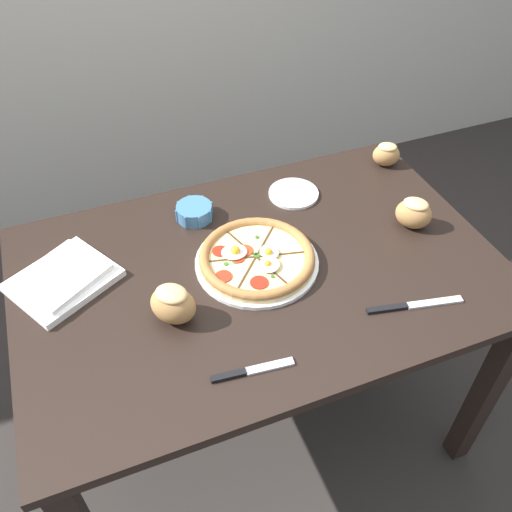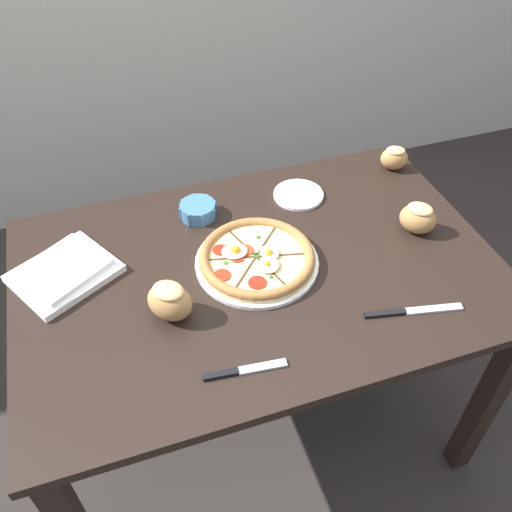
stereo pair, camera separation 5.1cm
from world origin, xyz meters
name	(u,v)px [view 2 (the right image)]	position (x,y,z in m)	size (l,w,h in m)	color
ground_plane	(258,416)	(0.00, 0.00, 0.00)	(12.00, 12.00, 0.00)	#2D2826
dining_table	(259,295)	(0.00, 0.00, 0.66)	(1.29, 0.84, 0.77)	black
pizza	(256,259)	(0.00, 0.02, 0.79)	(0.33, 0.33, 0.06)	white
ramekin_bowl	(198,210)	(-0.10, 0.26, 0.80)	(0.11, 0.11, 0.04)	teal
napkin_folded	(64,272)	(-0.50, 0.13, 0.79)	(0.32, 0.30, 0.04)	white
bread_piece_near	(170,301)	(-0.26, -0.09, 0.83)	(0.14, 0.14, 0.10)	#B27F47
bread_piece_mid	(417,217)	(0.48, 0.00, 0.82)	(0.13, 0.13, 0.09)	#B27F47
bread_piece_far	(394,158)	(0.57, 0.30, 0.82)	(0.11, 0.10, 0.08)	#B27F47
knife_main	(412,311)	(0.31, -0.27, 0.78)	(0.25, 0.07, 0.01)	silver
knife_spare	(244,370)	(-0.14, -0.30, 0.78)	(0.19, 0.04, 0.01)	silver
side_saucer	(298,195)	(0.22, 0.26, 0.78)	(0.16, 0.16, 0.01)	white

